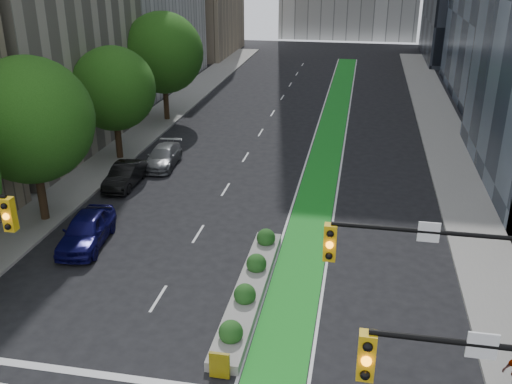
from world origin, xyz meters
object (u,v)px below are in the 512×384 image
at_px(parked_car_left_far, 163,157).
at_px(parked_car_left_near, 86,230).
at_px(median_planter, 250,287).
at_px(parked_car_left_mid, 125,175).

bearing_deg(parked_car_left_far, parked_car_left_near, -93.51).
relative_size(median_planter, parked_car_left_near, 2.17).
xyz_separation_m(parked_car_left_mid, parked_car_left_far, (1.11, 3.79, -0.04)).
distance_m(median_planter, parked_car_left_far, 16.72).
bearing_deg(parked_car_left_near, median_planter, -25.23).
bearing_deg(parked_car_left_mid, parked_car_left_near, -82.13).
distance_m(median_planter, parked_car_left_near, 9.20).
distance_m(parked_car_left_near, parked_car_left_mid, 7.66).
xyz_separation_m(parked_car_left_near, parked_car_left_far, (-0.05, 11.36, -0.15)).
height_order(parked_car_left_near, parked_car_left_far, parked_car_left_near).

